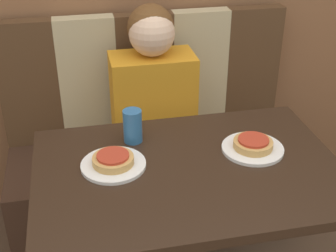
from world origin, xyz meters
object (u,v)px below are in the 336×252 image
Objects in this scene: person at (153,85)px; plate_right at (253,149)px; drinking_cup at (133,126)px; plate_left at (113,165)px; pizza_left at (113,159)px; pizza_right at (253,143)px.

plate_right is at bearing -68.49° from person.
person is 0.50m from drinking_cup.
plate_left is 1.58× the size of pizza_left.
plate_left is 0.18m from drinking_cup.
pizza_left is at bearing -111.51° from person.
plate_right is 1.58× the size of pizza_left.
pizza_left is at bearing -180.00° from plate_right.
drinking_cup is at bearing 59.62° from plate_left.
drinking_cup reaches higher than pizza_right.
plate_right is at bearing 0.00° from plate_left.
person is at bearing 68.49° from plate_left.
plate_left is 1.58× the size of pizza_right.
drinking_cup reaches higher than plate_left.
plate_left is 1.77× the size of drinking_cup.
plate_left is at bearing 180.00° from pizza_right.
pizza_left reaches higher than plate_right.
plate_right is (0.24, -0.62, 0.01)m from person.
drinking_cup is (-0.16, -0.47, 0.06)m from person.
pizza_left reaches higher than plate_left.
person is at bearing 71.58° from drinking_cup.
pizza_left is at bearing -14.04° from plate_left.
plate_right is at bearing 0.00° from pizza_left.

